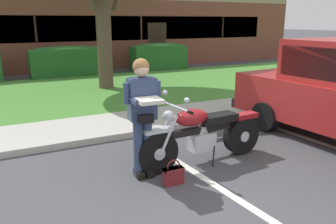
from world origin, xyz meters
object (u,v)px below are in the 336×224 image
at_px(hedge_center_left, 68,61).
at_px(hedge_center_right, 159,56).
at_px(handbag, 174,174).
at_px(brick_building, 26,29).
at_px(rider_person, 143,109).
at_px(motorcycle, 207,133).

bearing_deg(hedge_center_left, hedge_center_right, -0.00).
bearing_deg(hedge_center_right, handbag, -114.56).
xyz_separation_m(hedge_center_left, brick_building, (-0.94, 5.67, 1.14)).
xyz_separation_m(handbag, hedge_center_right, (4.64, 10.16, 0.51)).
height_order(handbag, hedge_center_right, hedge_center_right).
distance_m(rider_person, hedge_center_left, 9.79).
bearing_deg(hedge_center_left, motorcycle, -88.72).
bearing_deg(motorcycle, rider_person, -177.90).
bearing_deg(hedge_center_left, brick_building, 99.37).
distance_m(handbag, hedge_center_right, 11.18).
relative_size(hedge_center_left, hedge_center_right, 1.16).
xyz_separation_m(motorcycle, rider_person, (-1.11, -0.04, 0.53)).
relative_size(rider_person, handbag, 4.74).
xyz_separation_m(motorcycle, hedge_center_right, (3.80, 9.71, 0.17)).
height_order(motorcycle, hedge_center_left, hedge_center_left).
bearing_deg(motorcycle, handbag, -151.80).
distance_m(motorcycle, rider_person, 1.23).
distance_m(motorcycle, handbag, 1.02).
height_order(handbag, brick_building, brick_building).
bearing_deg(handbag, motorcycle, 28.20).
distance_m(hedge_center_right, brick_building, 7.61).
distance_m(hedge_center_left, brick_building, 5.86).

